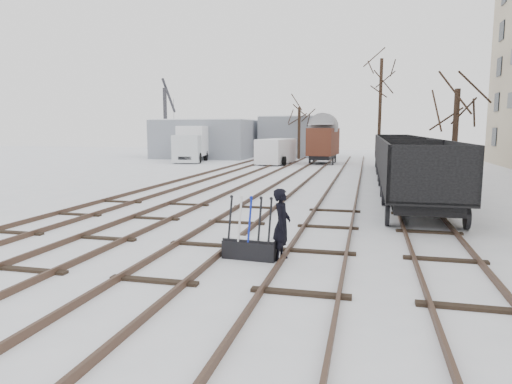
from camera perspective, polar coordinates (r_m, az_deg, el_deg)
ground at (r=12.32m, az=-6.41°, el=-6.69°), size 120.00×120.00×0.00m
tracks at (r=25.38m, az=4.28°, el=1.04°), size 13.90×52.00×0.16m
shed_left at (r=50.21m, az=-6.24°, el=6.66°), size 10.00×8.00×4.10m
shed_right at (r=51.83m, az=4.77°, el=6.94°), size 7.00×6.00×4.50m
ground_frame at (r=10.99m, az=-0.75°, el=-6.91°), size 1.33×0.52×1.49m
worker at (r=10.79m, az=3.24°, el=-4.08°), size 0.43×0.64×1.71m
freight_wagon_a at (r=17.26m, az=19.83°, el=0.49°), size 2.58×6.46×2.64m
freight_wagon_b at (r=23.60m, az=18.24°, el=2.43°), size 2.58×6.46×2.64m
freight_wagon_c at (r=29.97m, az=17.32°, el=3.55°), size 2.58×6.46×2.64m
freight_wagon_d at (r=36.35m, az=16.73°, el=4.28°), size 2.58×6.46×2.64m
box_van_wagon at (r=41.55m, az=8.41°, el=6.36°), size 2.82×4.78×3.50m
lorry at (r=44.14m, az=-7.96°, el=6.05°), size 3.33×7.67×3.36m
panel_van at (r=40.30m, az=2.53°, el=5.13°), size 2.89×5.29×2.21m
crane at (r=50.40m, az=-11.11°, el=6.74°), size 1.91×4.97×8.37m
tree_near at (r=26.43m, az=23.60°, el=6.14°), size 0.30×0.30×5.17m
tree_far_left at (r=47.45m, az=5.40°, el=7.33°), size 0.30×0.30×5.31m
tree_far_right at (r=43.95m, az=15.23°, el=9.73°), size 0.30×0.30×9.41m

